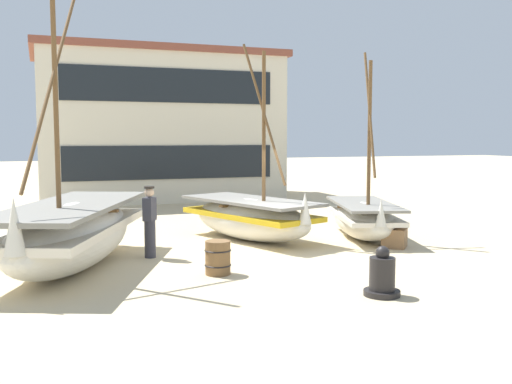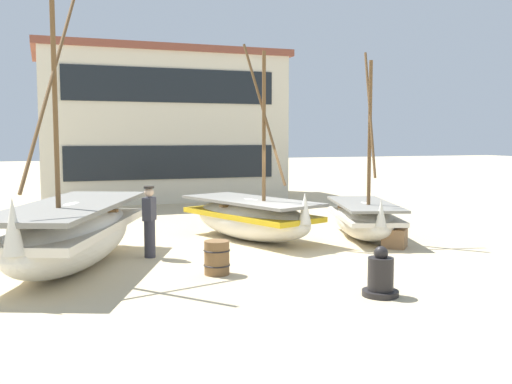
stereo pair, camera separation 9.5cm
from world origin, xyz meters
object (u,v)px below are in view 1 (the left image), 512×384
at_px(fishing_boat_centre_large, 72,233).
at_px(cargo_crate, 394,238).
at_px(fishing_boat_near_left, 364,218).
at_px(fisherman_by_hull, 150,222).
at_px(capstan_winch, 382,276).
at_px(harbor_building_main, 158,125).
at_px(fishing_boat_far_right, 251,217).
at_px(wooden_barrel, 218,258).

relative_size(fishing_boat_centre_large, cargo_crate, 11.48).
bearing_deg(cargo_crate, fishing_boat_near_left, 90.40).
height_order(fisherman_by_hull, capstan_winch, fisherman_by_hull).
distance_m(capstan_winch, harbor_building_main, 18.64).
height_order(fishing_boat_centre_large, cargo_crate, fishing_boat_centre_large).
bearing_deg(harbor_building_main, fishing_boat_far_right, -89.13).
bearing_deg(harbor_building_main, fishing_boat_near_left, -76.09).
distance_m(fishing_boat_far_right, capstan_winch, 6.19).
bearing_deg(capstan_winch, fishing_boat_near_left, 62.26).
bearing_deg(wooden_barrel, harbor_building_main, 83.34).
relative_size(fishing_boat_near_left, fishing_boat_centre_large, 0.77).
height_order(fisherman_by_hull, harbor_building_main, harbor_building_main).
bearing_deg(wooden_barrel, fishing_boat_near_left, 28.42).
relative_size(fishing_boat_near_left, wooden_barrel, 7.36).
distance_m(fishing_boat_centre_large, fishing_boat_far_right, 5.21).
relative_size(capstan_winch, cargo_crate, 1.54).
bearing_deg(fisherman_by_hull, fishing_boat_centre_large, -162.69).
bearing_deg(harbor_building_main, fishing_boat_centre_large, -108.05).
height_order(fishing_boat_far_right, harbor_building_main, harbor_building_main).
bearing_deg(fishing_boat_far_right, harbor_building_main, 90.87).
bearing_deg(wooden_barrel, capstan_winch, -48.40).
distance_m(fishing_boat_near_left, fishing_boat_far_right, 3.17).
distance_m(fishing_boat_near_left, fisherman_by_hull, 6.12).
xyz_separation_m(wooden_barrel, harbor_building_main, (1.85, 15.82, 3.01)).
relative_size(fishing_boat_far_right, fisherman_by_hull, 3.17).
relative_size(cargo_crate, harbor_building_main, 0.05).
bearing_deg(fishing_boat_near_left, fishing_boat_centre_large, -171.83).
bearing_deg(capstan_winch, wooden_barrel, 131.60).
height_order(capstan_winch, cargo_crate, capstan_winch).
bearing_deg(fishing_boat_centre_large, harbor_building_main, 71.95).
height_order(fisherman_by_hull, cargo_crate, fisherman_by_hull).
xyz_separation_m(fishing_boat_near_left, cargo_crate, (0.01, -1.49, -0.32)).
height_order(fishing_boat_centre_large, fishing_boat_far_right, fishing_boat_centre_large).
relative_size(fishing_boat_far_right, wooden_barrel, 7.63).
relative_size(fishing_boat_centre_large, harbor_building_main, 0.61).
distance_m(fishing_boat_centre_large, fisherman_by_hull, 1.86).
bearing_deg(harbor_building_main, cargo_crate, -77.43).
relative_size(wooden_barrel, cargo_crate, 1.20).
relative_size(fishing_boat_near_left, fisherman_by_hull, 3.06).
distance_m(fishing_boat_near_left, harbor_building_main, 13.75).
xyz_separation_m(fisherman_by_hull, capstan_winch, (3.29, -4.75, -0.49)).
bearing_deg(capstan_winch, fisherman_by_hull, 124.72).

